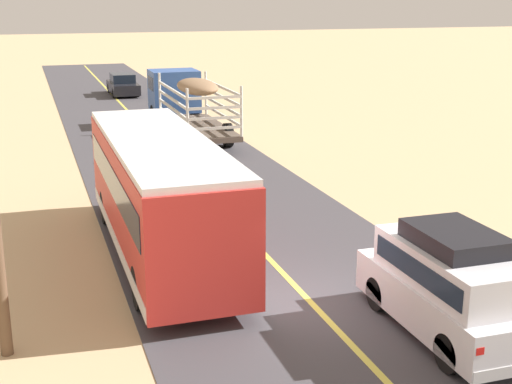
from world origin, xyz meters
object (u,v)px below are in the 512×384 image
bus (160,193)px  car_far (123,85)px  suv_near (451,283)px  livestock_truck (183,97)px

bus → car_far: 32.40m
suv_near → bus: (-4.75, 6.47, 0.60)m
car_far → suv_near: bearing=-88.0°
livestock_truck → bus: 18.08m
livestock_truck → car_far: (-1.07, 14.69, -1.10)m
suv_near → livestock_truck: 24.00m
suv_near → bus: bus is taller
bus → suv_near: bearing=-53.7°
livestock_truck → bus: (-4.45, -17.52, -0.04)m
suv_near → bus: size_ratio=0.46×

